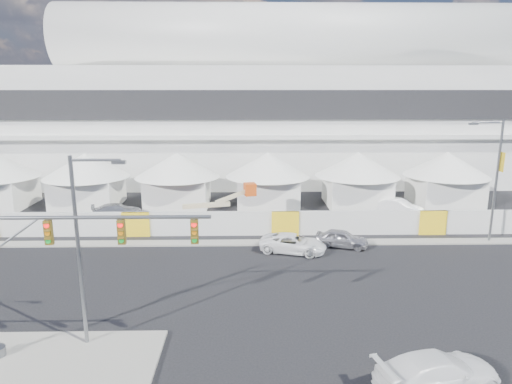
{
  "coord_description": "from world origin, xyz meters",
  "views": [
    {
      "loc": [
        2.94,
        -20.78,
        11.83
      ],
      "look_at": [
        3.55,
        10.0,
        4.65
      ],
      "focal_mm": 32.0,
      "sensor_mm": 36.0,
      "label": 1
    }
  ],
  "objects_px": {
    "streetlight_curb": "(494,173)",
    "lot_car_c": "(117,211)",
    "sedan_silver": "(342,238)",
    "pickup_curb": "(293,243)",
    "traffic_mast": "(36,270)",
    "lot_car_a": "(399,207)",
    "pickup_near": "(438,372)",
    "boom_lift": "(200,219)",
    "streetlight_median": "(83,239)"
  },
  "relations": [
    {
      "from": "pickup_curb",
      "to": "streetlight_median",
      "type": "relative_size",
      "value": 0.55
    },
    {
      "from": "sedan_silver",
      "to": "pickup_near",
      "type": "height_order",
      "value": "pickup_near"
    },
    {
      "from": "pickup_curb",
      "to": "streetlight_median",
      "type": "bearing_deg",
      "value": 154.99
    },
    {
      "from": "sedan_silver",
      "to": "lot_car_c",
      "type": "bearing_deg",
      "value": 85.05
    },
    {
      "from": "pickup_curb",
      "to": "lot_car_c",
      "type": "bearing_deg",
      "value": 75.2
    },
    {
      "from": "pickup_curb",
      "to": "lot_car_c",
      "type": "relative_size",
      "value": 1.07
    },
    {
      "from": "pickup_near",
      "to": "lot_car_a",
      "type": "xyz_separation_m",
      "value": [
        6.78,
        25.35,
        -0.04
      ]
    },
    {
      "from": "lot_car_a",
      "to": "streetlight_median",
      "type": "distance_m",
      "value": 31.06
    },
    {
      "from": "streetlight_curb",
      "to": "lot_car_c",
      "type": "bearing_deg",
      "value": 166.45
    },
    {
      "from": "pickup_near",
      "to": "lot_car_c",
      "type": "bearing_deg",
      "value": 24.49
    },
    {
      "from": "pickup_curb",
      "to": "boom_lift",
      "type": "distance_m",
      "value": 9.03
    },
    {
      "from": "sedan_silver",
      "to": "lot_car_a",
      "type": "xyz_separation_m",
      "value": [
        7.22,
        8.79,
        0.05
      ]
    },
    {
      "from": "sedan_silver",
      "to": "pickup_near",
      "type": "relative_size",
      "value": 0.75
    },
    {
      "from": "boom_lift",
      "to": "streetlight_median",
      "type": "bearing_deg",
      "value": -114.24
    },
    {
      "from": "sedan_silver",
      "to": "streetlight_curb",
      "type": "distance_m",
      "value": 12.48
    },
    {
      "from": "lot_car_a",
      "to": "streetlight_median",
      "type": "xyz_separation_m",
      "value": [
        -21.61,
        -21.85,
        4.49
      ]
    },
    {
      "from": "streetlight_curb",
      "to": "pickup_near",
      "type": "bearing_deg",
      "value": -122.35
    },
    {
      "from": "boom_lift",
      "to": "lot_car_c",
      "type": "bearing_deg",
      "value": 140.57
    },
    {
      "from": "lot_car_c",
      "to": "boom_lift",
      "type": "bearing_deg",
      "value": -134.06
    },
    {
      "from": "lot_car_a",
      "to": "streetlight_curb",
      "type": "distance_m",
      "value": 10.16
    },
    {
      "from": "traffic_mast",
      "to": "streetlight_curb",
      "type": "distance_m",
      "value": 31.42
    },
    {
      "from": "traffic_mast",
      "to": "lot_car_a",
      "type": "bearing_deg",
      "value": 44.48
    },
    {
      "from": "lot_car_a",
      "to": "traffic_mast",
      "type": "bearing_deg",
      "value": 175.1
    },
    {
      "from": "pickup_curb",
      "to": "traffic_mast",
      "type": "distance_m",
      "value": 18.32
    },
    {
      "from": "sedan_silver",
      "to": "streetlight_median",
      "type": "distance_m",
      "value": 19.96
    },
    {
      "from": "sedan_silver",
      "to": "traffic_mast",
      "type": "distance_m",
      "value": 21.7
    },
    {
      "from": "traffic_mast",
      "to": "streetlight_curb",
      "type": "height_order",
      "value": "streetlight_curb"
    },
    {
      "from": "streetlight_median",
      "to": "traffic_mast",
      "type": "bearing_deg",
      "value": -148.4
    },
    {
      "from": "streetlight_median",
      "to": "lot_car_c",
      "type": "bearing_deg",
      "value": 102.36
    },
    {
      "from": "sedan_silver",
      "to": "streetlight_median",
      "type": "relative_size",
      "value": 0.44
    },
    {
      "from": "pickup_curb",
      "to": "pickup_near",
      "type": "relative_size",
      "value": 0.93
    },
    {
      "from": "sedan_silver",
      "to": "pickup_near",
      "type": "xyz_separation_m",
      "value": [
        0.44,
        -16.56,
        0.09
      ]
    },
    {
      "from": "pickup_curb",
      "to": "boom_lift",
      "type": "height_order",
      "value": "boom_lift"
    },
    {
      "from": "pickup_near",
      "to": "traffic_mast",
      "type": "relative_size",
      "value": 0.52
    },
    {
      "from": "lot_car_c",
      "to": "traffic_mast",
      "type": "xyz_separation_m",
      "value": [
        2.96,
        -22.35,
        3.56
      ]
    },
    {
      "from": "sedan_silver",
      "to": "lot_car_c",
      "type": "relative_size",
      "value": 0.87
    },
    {
      "from": "traffic_mast",
      "to": "boom_lift",
      "type": "distance_m",
      "value": 19.36
    },
    {
      "from": "boom_lift",
      "to": "lot_car_a",
      "type": "bearing_deg",
      "value": 0.51
    },
    {
      "from": "lot_car_c",
      "to": "boom_lift",
      "type": "relative_size",
      "value": 0.59
    },
    {
      "from": "lot_car_a",
      "to": "lot_car_c",
      "type": "xyz_separation_m",
      "value": [
        -26.28,
        -0.55,
        -0.06
      ]
    },
    {
      "from": "pickup_curb",
      "to": "streetlight_curb",
      "type": "distance_m",
      "value": 16.11
    },
    {
      "from": "streetlight_curb",
      "to": "boom_lift",
      "type": "distance_m",
      "value": 23.21
    },
    {
      "from": "lot_car_c",
      "to": "streetlight_curb",
      "type": "bearing_deg",
      "value": -121.48
    },
    {
      "from": "lot_car_c",
      "to": "pickup_curb",
      "type": "bearing_deg",
      "value": -139.18
    },
    {
      "from": "lot_car_a",
      "to": "traffic_mast",
      "type": "height_order",
      "value": "traffic_mast"
    },
    {
      "from": "lot_car_c",
      "to": "boom_lift",
      "type": "xyz_separation_m",
      "value": [
        8.03,
        -3.94,
        0.36
      ]
    },
    {
      "from": "pickup_near",
      "to": "lot_car_a",
      "type": "distance_m",
      "value": 26.24
    },
    {
      "from": "streetlight_median",
      "to": "boom_lift",
      "type": "xyz_separation_m",
      "value": [
        3.36,
        17.36,
        -4.19
      ]
    },
    {
      "from": "sedan_silver",
      "to": "pickup_curb",
      "type": "relative_size",
      "value": 0.81
    },
    {
      "from": "sedan_silver",
      "to": "lot_car_a",
      "type": "bearing_deg",
      "value": -20.97
    }
  ]
}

